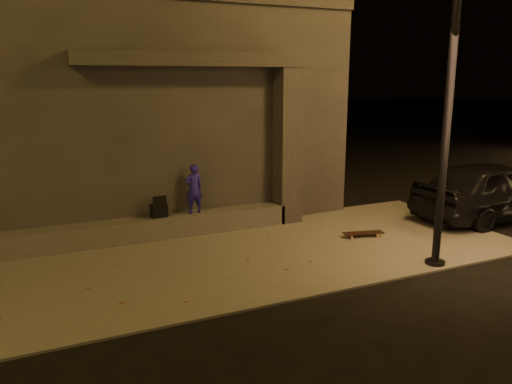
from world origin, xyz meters
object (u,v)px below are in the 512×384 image
street_lamp_0 (453,51)px  car_a (493,190)px  column (288,146)px  backpack (159,209)px  skateboarder (194,189)px  skateboard (363,233)px

street_lamp_0 → car_a: street_lamp_0 is taller
street_lamp_0 → column: bearing=107.5°
backpack → skateboarder: bearing=-4.2°
column → street_lamp_0: street_lamp_0 is taller
skateboard → street_lamp_0: (0.25, -1.87, 3.73)m
skateboarder → street_lamp_0: 5.80m
street_lamp_0 → car_a: 5.10m
skateboarder → backpack: bearing=-8.2°
column → skateboard: bearing=-63.3°
column → backpack: bearing=180.0°
skateboarder → backpack: size_ratio=2.29×
backpack → skateboard: bearing=-28.5°
column → backpack: column is taller
skateboard → skateboarder: bearing=163.6°
column → skateboard: (0.92, -1.82, -1.72)m
column → skateboard: column is taller
skateboarder → skateboard: bearing=142.4°
backpack → street_lamp_0: (4.27, -3.69, 3.20)m
column → car_a: bearing=-21.0°
skateboard → street_lamp_0: size_ratio=0.14×
skateboarder → column: bearing=171.8°
column → car_a: column is taller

